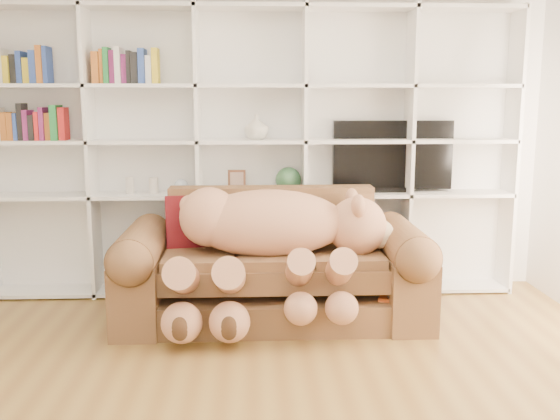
{
  "coord_description": "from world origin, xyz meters",
  "views": [
    {
      "loc": [
        0.01,
        -2.9,
        1.65
      ],
      "look_at": [
        0.21,
        1.63,
        0.84
      ],
      "focal_mm": 40.0,
      "sensor_mm": 36.0,
      "label": 1
    }
  ],
  "objects_px": {
    "sofa": "(273,271)",
    "gift_box": "(403,311)",
    "teddy_bear": "(271,238)",
    "tv": "(392,157)"
  },
  "relations": [
    {
      "from": "sofa",
      "to": "teddy_bear",
      "type": "height_order",
      "value": "teddy_bear"
    },
    {
      "from": "sofa",
      "to": "gift_box",
      "type": "height_order",
      "value": "sofa"
    },
    {
      "from": "sofa",
      "to": "tv",
      "type": "bearing_deg",
      "value": 33.73
    },
    {
      "from": "gift_box",
      "to": "sofa",
      "type": "bearing_deg",
      "value": 163.46
    },
    {
      "from": "teddy_bear",
      "to": "gift_box",
      "type": "distance_m",
      "value": 1.1
    },
    {
      "from": "teddy_bear",
      "to": "sofa",
      "type": "bearing_deg",
      "value": 76.74
    },
    {
      "from": "sofa",
      "to": "tv",
      "type": "distance_m",
      "value": 1.49
    },
    {
      "from": "teddy_bear",
      "to": "tv",
      "type": "bearing_deg",
      "value": 33.34
    },
    {
      "from": "sofa",
      "to": "gift_box",
      "type": "distance_m",
      "value": 1.0
    },
    {
      "from": "tv",
      "to": "sofa",
      "type": "bearing_deg",
      "value": -146.27
    }
  ]
}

